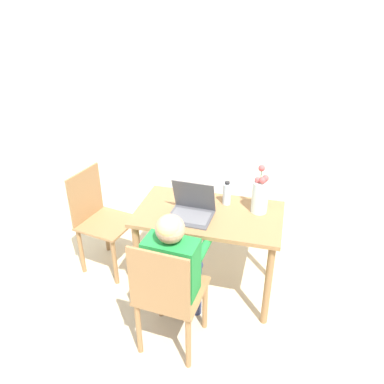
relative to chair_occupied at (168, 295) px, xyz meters
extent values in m
cube|color=white|center=(-0.01, 1.33, 0.79)|extent=(6.40, 0.05, 2.50)
cube|color=olive|center=(0.12, 0.63, 0.24)|extent=(1.06, 0.61, 0.03)
cylinder|color=olive|center=(-0.36, 0.38, -0.12)|extent=(0.05, 0.05, 0.68)
cylinder|color=olive|center=(0.59, 0.38, -0.12)|extent=(0.05, 0.05, 0.68)
cylinder|color=olive|center=(-0.36, 0.88, -0.12)|extent=(0.05, 0.05, 0.68)
cylinder|color=olive|center=(0.59, 0.88, -0.12)|extent=(0.05, 0.05, 0.68)
cube|color=olive|center=(0.01, 0.07, -0.02)|extent=(0.43, 0.43, 0.02)
cube|color=olive|center=(-0.01, -0.12, 0.20)|extent=(0.38, 0.05, 0.43)
cylinder|color=olive|center=(0.19, 0.22, -0.24)|extent=(0.04, 0.04, 0.43)
cylinder|color=olive|center=(-0.15, 0.25, -0.24)|extent=(0.04, 0.04, 0.43)
cylinder|color=olive|center=(0.16, -0.12, -0.24)|extent=(0.04, 0.04, 0.43)
cylinder|color=olive|center=(-0.18, -0.09, -0.24)|extent=(0.04, 0.04, 0.43)
cube|color=olive|center=(-0.75, 0.69, -0.02)|extent=(0.47, 0.47, 0.02)
cube|color=olive|center=(-0.94, 0.72, 0.20)|extent=(0.09, 0.38, 0.43)
cylinder|color=olive|center=(-0.61, 0.49, -0.24)|extent=(0.04, 0.04, 0.43)
cylinder|color=olive|center=(-0.55, 0.82, -0.24)|extent=(0.04, 0.04, 0.43)
cylinder|color=olive|center=(-0.95, 0.55, -0.24)|extent=(0.04, 0.04, 0.43)
cylinder|color=olive|center=(-0.89, 0.89, -0.24)|extent=(0.04, 0.04, 0.43)
cube|color=#1E8438|center=(0.01, 0.07, 0.18)|extent=(0.34, 0.21, 0.38)
sphere|color=tan|center=(0.01, 0.07, 0.45)|extent=(0.18, 0.18, 0.18)
sphere|color=#D8BC72|center=(0.00, 0.05, 0.48)|extent=(0.15, 0.15, 0.15)
cylinder|color=navy|center=(0.09, 0.20, 0.00)|extent=(0.11, 0.29, 0.09)
cylinder|color=navy|center=(-0.06, 0.21, 0.00)|extent=(0.11, 0.29, 0.09)
cylinder|color=navy|center=(0.10, 0.34, -0.23)|extent=(0.08, 0.08, 0.45)
cylinder|color=navy|center=(-0.05, 0.35, -0.23)|extent=(0.08, 0.08, 0.45)
cylinder|color=#1E8438|center=(0.16, 0.26, 0.20)|extent=(0.08, 0.24, 0.06)
cylinder|color=#1E8438|center=(-0.12, 0.29, 0.20)|extent=(0.08, 0.24, 0.06)
cube|color=#4C4C51|center=(0.00, 0.53, 0.26)|extent=(0.32, 0.27, 0.01)
cube|color=slate|center=(0.00, 0.53, 0.26)|extent=(0.28, 0.19, 0.00)
cube|color=#4C4C51|center=(0.01, 0.62, 0.38)|extent=(0.31, 0.10, 0.24)
cube|color=#19284C|center=(0.01, 0.62, 0.38)|extent=(0.28, 0.09, 0.21)
cylinder|color=silver|center=(0.46, 0.74, 0.37)|extent=(0.12, 0.12, 0.24)
cylinder|color=#3D7A38|center=(0.49, 0.75, 0.41)|extent=(0.01, 0.01, 0.22)
sphere|color=#CC4C4C|center=(0.49, 0.75, 0.52)|extent=(0.05, 0.05, 0.05)
cylinder|color=#3D7A38|center=(0.46, 0.76, 0.44)|extent=(0.01, 0.01, 0.29)
sphere|color=#CC4C4C|center=(0.46, 0.76, 0.59)|extent=(0.05, 0.05, 0.05)
cylinder|color=#3D7A38|center=(0.44, 0.73, 0.40)|extent=(0.01, 0.01, 0.21)
sphere|color=#CC4C4C|center=(0.44, 0.73, 0.51)|extent=(0.04, 0.04, 0.04)
cylinder|color=#3D7A38|center=(0.47, 0.71, 0.41)|extent=(0.01, 0.01, 0.22)
sphere|color=#CC4C4C|center=(0.47, 0.71, 0.52)|extent=(0.05, 0.05, 0.05)
cylinder|color=silver|center=(0.22, 0.79, 0.34)|extent=(0.06, 0.06, 0.17)
cylinder|color=#262628|center=(0.22, 0.79, 0.43)|extent=(0.04, 0.04, 0.02)
camera|label=1|loc=(0.59, -1.65, 1.67)|focal=35.00mm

